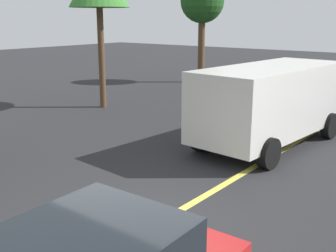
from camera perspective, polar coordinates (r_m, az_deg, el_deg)
The scene contains 5 objects.
ground_plane at distance 7.35m, azimuth -2.13°, elevation -13.57°, with size 80.00×80.00×0.00m, color #262628.
lane_marking_centre at distance 9.63m, azimuth 9.57°, elevation -6.74°, with size 28.00×0.16×0.01m, color #E0D14C.
white_van at distance 11.87m, azimuth 13.74°, elevation 3.43°, with size 5.34×2.59×2.20m.
car_yellow_mid_road at distance 19.23m, azimuth 14.21°, elevation 6.06°, with size 3.97×2.19×1.56m.
tree_right_verge at distance 23.30m, azimuth 4.67°, elevation 16.39°, with size 2.34×2.34×5.51m.
Camera 1 is at (-4.93, -4.22, 3.46)m, focal length 44.81 mm.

